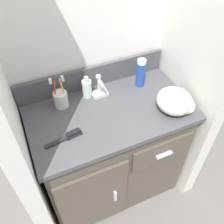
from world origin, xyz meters
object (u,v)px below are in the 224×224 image
(toothbrush_cup, at_px, (61,99))
(hand_towel, at_px, (176,102))
(soap_dispenser, at_px, (87,88))
(shaving_cream_can, at_px, (141,73))
(hairbrush, at_px, (69,136))

(toothbrush_cup, bearing_deg, hand_towel, -26.24)
(toothbrush_cup, distance_m, soap_dispenser, 0.16)
(shaving_cream_can, bearing_deg, soap_dispenser, 174.03)
(shaving_cream_can, height_order, hairbrush, shaving_cream_can)
(shaving_cream_can, relative_size, hand_towel, 0.89)
(toothbrush_cup, relative_size, shaving_cream_can, 1.13)
(hand_towel, bearing_deg, toothbrush_cup, 153.76)
(hairbrush, height_order, hand_towel, hand_towel)
(hairbrush, relative_size, hand_towel, 0.96)
(soap_dispenser, height_order, hand_towel, soap_dispenser)
(shaving_cream_can, bearing_deg, hairbrush, -156.95)
(hand_towel, bearing_deg, hairbrush, 175.96)
(shaving_cream_can, distance_m, hand_towel, 0.27)
(shaving_cream_can, relative_size, hairbrush, 0.92)
(hairbrush, bearing_deg, soap_dispenser, 45.25)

